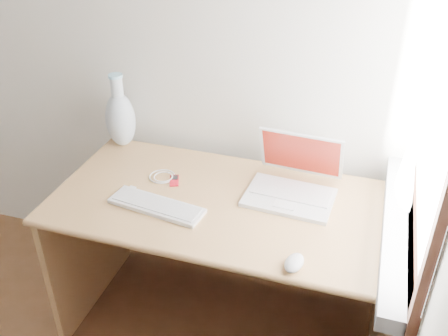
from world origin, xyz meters
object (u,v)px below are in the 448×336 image
(external_keyboard, at_px, (157,206))
(vase, at_px, (120,118))
(desk, at_px, (230,230))
(laptop, at_px, (292,182))

(external_keyboard, xyz_separation_m, vase, (-0.36, 0.42, 0.13))
(desk, height_order, laptop, laptop)
(vase, bearing_deg, external_keyboard, -49.17)
(laptop, bearing_deg, desk, -164.15)
(external_keyboard, bearing_deg, vase, 138.71)
(vase, bearing_deg, laptop, -10.65)
(desk, relative_size, external_keyboard, 3.47)
(desk, height_order, vase, vase)
(desk, distance_m, external_keyboard, 0.39)
(laptop, xyz_separation_m, external_keyboard, (-0.49, -0.26, -0.04))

